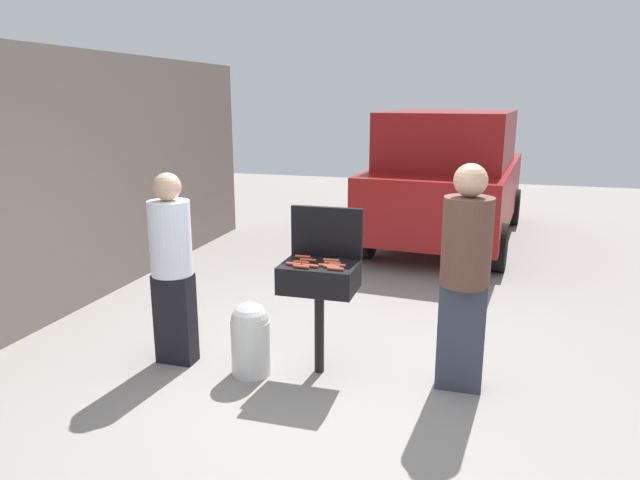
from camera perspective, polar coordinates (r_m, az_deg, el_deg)
The scene contains 20 objects.
ground_plane at distance 4.70m, azimuth 1.31°, elevation -14.29°, with size 24.00×24.00×0.00m, color gray.
house_wall_side at distance 6.62m, azimuth -24.07°, elevation 5.21°, with size 0.24×8.00×2.72m, color slate.
bbq_grill at distance 4.64m, azimuth -0.07°, elevation -4.07°, with size 0.60×0.44×0.93m.
grill_lid_open at distance 4.75m, azimuth 0.66°, elevation 0.78°, with size 0.60×0.05×0.42m, color black.
hot_dog_0 at distance 4.55m, azimuth -2.61°, elevation -2.40°, with size 0.03×0.03×0.13m, color #B74C33.
hot_dog_1 at distance 4.50m, azimuth -0.96°, elevation -2.56°, with size 0.03×0.03×0.13m, color #B74C33.
hot_dog_2 at distance 4.47m, azimuth 1.17°, elevation -2.67°, with size 0.03×0.03×0.13m, color #AD4228.
hot_dog_3 at distance 4.65m, azimuth -1.18°, elevation -2.00°, with size 0.03×0.03×0.13m, color #AD4228.
hot_dog_4 at distance 4.65m, azimuth 1.12°, elevation -2.01°, with size 0.03×0.03×0.13m, color #B74C33.
hot_dog_5 at distance 4.58m, azimuth 1.23°, elevation -2.28°, with size 0.03×0.03×0.13m, color #B74C33.
hot_dog_6 at distance 4.59m, azimuth -1.87°, elevation -2.22°, with size 0.03×0.03×0.13m, color #AD4228.
hot_dog_7 at distance 4.48m, azimuth -1.87°, elevation -2.65°, with size 0.03×0.03×0.13m, color #AD4228.
hot_dog_8 at distance 4.52m, azimuth 1.72°, elevation -2.50°, with size 0.03×0.03×0.13m, color #C6593D.
hot_dog_9 at distance 4.51m, azimuth 0.68°, elevation -2.52°, with size 0.03×0.03×0.13m, color #C6593D.
hot_dog_10 at distance 4.75m, azimuth -1.69°, elevation -1.66°, with size 0.03×0.03×0.13m, color #AD4228.
hot_dog_11 at distance 4.42m, azimuth 1.54°, elevation -2.86°, with size 0.03×0.03×0.13m, color #B74C33.
propane_tank at distance 4.81m, azimuth -6.88°, elevation -9.49°, with size 0.32×0.32×0.62m.
person_left at distance 4.95m, azimuth -14.41°, elevation -2.16°, with size 0.34×0.34×1.64m.
person_right at distance 4.47m, azimuth 14.12°, elevation -2.96°, with size 0.37×0.37×1.76m.
parked_minivan at distance 9.30m, azimuth 12.64°, elevation 6.17°, with size 2.37×4.56×2.02m.
Camera 1 is at (1.04, -4.01, 2.22)m, focal length 32.42 mm.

